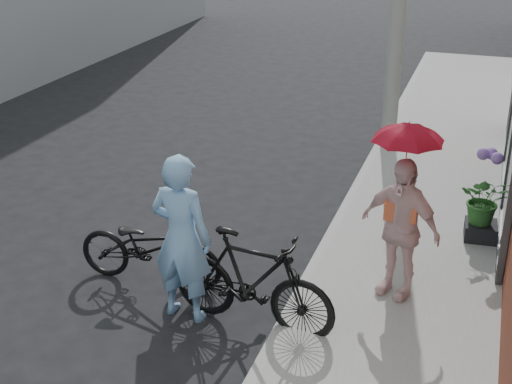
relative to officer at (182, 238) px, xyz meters
The scene contains 10 objects.
ground 1.01m from the officer, 38.79° to the left, with size 80.00×80.00×0.00m, color black.
sidewalk 3.29m from the officer, 43.21° to the left, with size 2.20×24.00×0.12m, color gray.
curb 2.61m from the officer, 62.16° to the left, with size 0.12×24.00×0.12m, color #9E9E99.
officer is the anchor object (origin of this frame).
bike_left 0.98m from the officer, 142.35° to the left, with size 0.64×1.83×0.96m, color black.
bike_right 0.90m from the officer, ahead, with size 0.54×1.92×1.15m, color black.
kimono_woman 2.44m from the officer, 25.54° to the left, with size 0.98×0.41×1.67m, color beige.
parasol 2.70m from the officer, 25.54° to the left, with size 0.75×0.75×0.66m, color red.
planter 4.23m from the officer, 42.25° to the left, with size 0.42×0.42×0.22m, color black.
potted_plant 4.18m from the officer, 42.25° to the left, with size 0.62×0.53×0.68m, color #275A24.
Camera 1 is at (2.78, -6.41, 4.53)m, focal length 50.00 mm.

